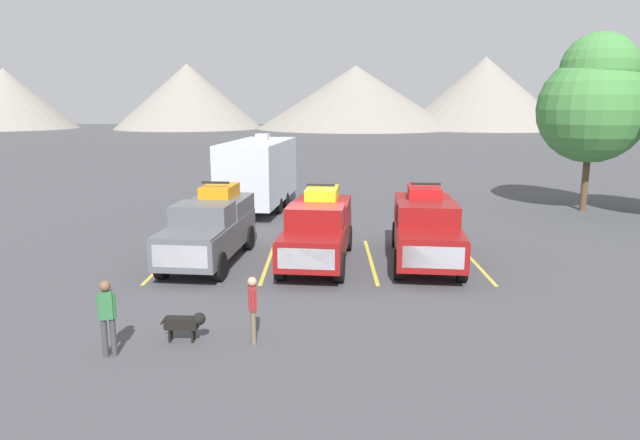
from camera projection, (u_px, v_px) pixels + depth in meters
ground_plane at (320, 262)px, 19.18m from camera, size 240.00×240.00×0.00m
pickup_truck_a at (210, 227)px, 19.05m from camera, size 2.53×5.63×2.62m
pickup_truck_b at (318, 228)px, 18.95m from camera, size 2.53×5.68×2.54m
pickup_truck_c at (426, 227)px, 19.12m from camera, size 2.66×6.05×2.55m
lot_stripe_a at (167, 260)px, 19.40m from camera, size 0.12×5.50×0.01m
lot_stripe_b at (269, 260)px, 19.36m from camera, size 0.12×5.50×0.01m
lot_stripe_c at (371, 260)px, 19.33m from camera, size 0.12×5.50×0.01m
lot_stripe_d at (473, 261)px, 19.30m from camera, size 0.12×5.50×0.01m
camper_trailer_a at (258, 171)px, 27.96m from camera, size 3.39×8.24×3.72m
person_a at (253, 305)px, 12.59m from camera, size 0.22×0.33×1.53m
person_b at (107, 313)px, 11.88m from camera, size 0.36×0.26×1.68m
dog at (187, 322)px, 12.73m from camera, size 1.04×0.31×0.68m
tree_a at (594, 100)px, 27.12m from camera, size 5.13×5.13×8.54m
mountain_ridge at (387, 98)px, 113.50m from camera, size 163.31×43.19×14.01m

